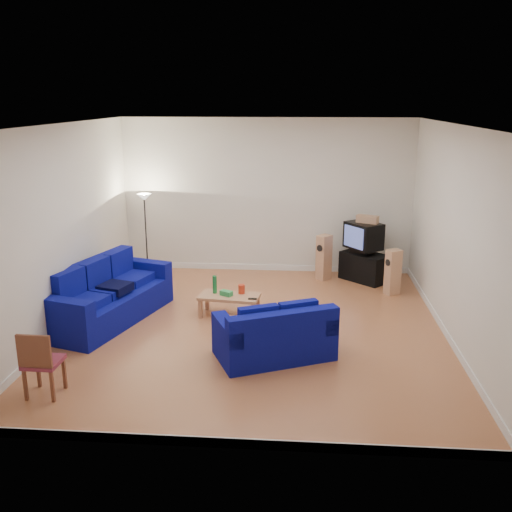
# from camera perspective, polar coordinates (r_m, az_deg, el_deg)

# --- Properties ---
(room) EXTENTS (6.01, 6.51, 3.21)m
(room) POSITION_cam_1_polar(r_m,az_deg,el_deg) (8.73, -0.21, 2.10)
(room) COLOR brown
(room) RESTS_ON ground
(sofa_three_seat) EXTENTS (1.74, 2.66, 0.95)m
(sofa_three_seat) POSITION_cam_1_polar(r_m,az_deg,el_deg) (9.80, -14.95, -4.19)
(sofa_three_seat) COLOR #07095F
(sofa_three_seat) RESTS_ON ground
(sofa_loveseat) EXTENTS (1.82, 1.46, 0.80)m
(sofa_loveseat) POSITION_cam_1_polar(r_m,az_deg,el_deg) (8.13, 1.95, -8.20)
(sofa_loveseat) COLOR #07095F
(sofa_loveseat) RESTS_ON ground
(coffee_table) EXTENTS (1.06, 0.62, 0.37)m
(coffee_table) POSITION_cam_1_polar(r_m,az_deg,el_deg) (9.65, -2.68, -4.22)
(coffee_table) COLOR tan
(coffee_table) RESTS_ON ground
(bottle) EXTENTS (0.08, 0.08, 0.31)m
(bottle) POSITION_cam_1_polar(r_m,az_deg,el_deg) (9.70, -4.15, -2.86)
(bottle) COLOR #197233
(bottle) RESTS_ON coffee_table
(tissue_box) EXTENTS (0.23, 0.19, 0.08)m
(tissue_box) POSITION_cam_1_polar(r_m,az_deg,el_deg) (9.60, -2.99, -3.74)
(tissue_box) COLOR green
(tissue_box) RESTS_ON coffee_table
(red_canister) EXTENTS (0.15, 0.15, 0.16)m
(red_canister) POSITION_cam_1_polar(r_m,az_deg,el_deg) (9.68, -1.46, -3.32)
(red_canister) COLOR red
(red_canister) RESTS_ON coffee_table
(remote) EXTENTS (0.14, 0.05, 0.02)m
(remote) POSITION_cam_1_polar(r_m,az_deg,el_deg) (9.42, -0.35, -4.30)
(remote) COLOR black
(remote) RESTS_ON coffee_table
(tv_stand) EXTENTS (1.03, 1.01, 0.56)m
(tv_stand) POSITION_cam_1_polar(r_m,az_deg,el_deg) (11.69, 10.79, -1.09)
(tv_stand) COLOR black
(tv_stand) RESTS_ON ground
(av_receiver) EXTENTS (0.52, 0.49, 0.10)m
(av_receiver) POSITION_cam_1_polar(r_m,az_deg,el_deg) (11.65, 10.57, 0.54)
(av_receiver) COLOR black
(av_receiver) RESTS_ON tv_stand
(television) EXTENTS (0.80, 0.84, 0.53)m
(television) POSITION_cam_1_polar(r_m,az_deg,el_deg) (11.56, 10.68, 2.01)
(television) COLOR black
(television) RESTS_ON av_receiver
(centre_speaker) EXTENTS (0.46, 0.34, 0.15)m
(centre_speaker) POSITION_cam_1_polar(r_m,az_deg,el_deg) (11.49, 11.08, 3.64)
(centre_speaker) COLOR tan
(centre_speaker) RESTS_ON television
(speaker_left) EXTENTS (0.34, 0.34, 0.92)m
(speaker_left) POSITION_cam_1_polar(r_m,az_deg,el_deg) (11.60, 6.80, -0.13)
(speaker_left) COLOR tan
(speaker_left) RESTS_ON ground
(speaker_right) EXTENTS (0.32, 0.30, 0.86)m
(speaker_right) POSITION_cam_1_polar(r_m,az_deg,el_deg) (10.95, 13.52, -1.58)
(speaker_right) COLOR tan
(speaker_right) RESTS_ON ground
(floor_lamp) EXTENTS (0.29, 0.29, 1.71)m
(floor_lamp) POSITION_cam_1_polar(r_m,az_deg,el_deg) (11.80, -11.08, 4.70)
(floor_lamp) COLOR black
(floor_lamp) RESTS_ON ground
(dining_chair) EXTENTS (0.43, 0.43, 0.88)m
(dining_chair) POSITION_cam_1_polar(r_m,az_deg,el_deg) (7.52, -20.75, -9.75)
(dining_chair) COLOR brown
(dining_chair) RESTS_ON ground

